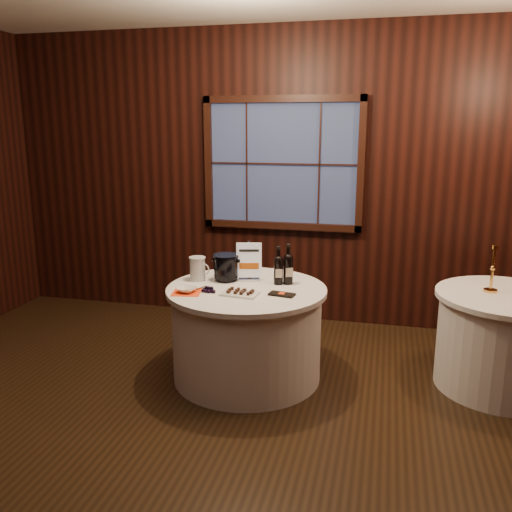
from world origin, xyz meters
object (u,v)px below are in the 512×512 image
(main_table, at_px, (247,332))
(brass_candlestick, at_px, (492,275))
(port_bottle_left, at_px, (278,268))
(cracker_bowl, at_px, (187,290))
(sign_stand, at_px, (249,267))
(chocolate_plate, at_px, (240,293))
(glass_pitcher, at_px, (198,269))
(port_bottle_right, at_px, (288,267))
(side_table, at_px, (504,341))
(grape_bunch, at_px, (209,289))
(chocolate_box, at_px, (282,294))
(ice_bucket, at_px, (226,267))

(main_table, xyz_separation_m, brass_candlestick, (1.87, 0.34, 0.52))
(port_bottle_left, bearing_deg, cracker_bowl, -166.14)
(main_table, relative_size, brass_candlestick, 3.43)
(sign_stand, bearing_deg, chocolate_plate, -99.18)
(glass_pitcher, bearing_deg, port_bottle_right, 17.73)
(side_table, relative_size, sign_stand, 3.23)
(grape_bunch, bearing_deg, chocolate_plate, -2.76)
(port_bottle_left, bearing_deg, chocolate_plate, -140.66)
(main_table, xyz_separation_m, port_bottle_right, (0.30, 0.18, 0.53))
(side_table, height_order, chocolate_plate, chocolate_plate)
(brass_candlestick, bearing_deg, sign_stand, -175.75)
(sign_stand, relative_size, chocolate_plate, 1.14)
(sign_stand, height_order, brass_candlestick, brass_candlestick)
(sign_stand, bearing_deg, chocolate_box, -58.07)
(sign_stand, distance_m, cracker_bowl, 0.59)
(ice_bucket, relative_size, cracker_bowl, 1.50)
(port_bottle_right, distance_m, grape_bunch, 0.67)
(main_table, relative_size, side_table, 1.19)
(side_table, height_order, ice_bucket, ice_bucket)
(sign_stand, height_order, port_bottle_right, sign_stand)
(chocolate_plate, relative_size, cracker_bowl, 2.01)
(main_table, xyz_separation_m, sign_stand, (-0.03, 0.20, 0.50))
(sign_stand, height_order, glass_pitcher, sign_stand)
(side_table, height_order, grape_bunch, grape_bunch)
(chocolate_plate, bearing_deg, chocolate_box, 10.66)
(grape_bunch, bearing_deg, port_bottle_right, 33.09)
(port_bottle_right, bearing_deg, brass_candlestick, -18.36)
(side_table, distance_m, brass_candlestick, 0.53)
(side_table, distance_m, chocolate_plate, 2.10)
(port_bottle_right, relative_size, chocolate_box, 1.71)
(sign_stand, relative_size, glass_pitcher, 1.68)
(main_table, xyz_separation_m, glass_pitcher, (-0.45, 0.11, 0.48))
(chocolate_box, distance_m, glass_pitcher, 0.80)
(side_table, xyz_separation_m, chocolate_plate, (-2.00, -0.49, 0.40))
(port_bottle_right, xyz_separation_m, cracker_bowl, (-0.72, -0.42, -0.12))
(glass_pitcher, bearing_deg, brass_candlestick, 17.96)
(sign_stand, bearing_deg, cracker_bowl, -145.07)
(port_bottle_left, relative_size, port_bottle_right, 0.94)
(side_table, distance_m, port_bottle_left, 1.85)
(cracker_bowl, bearing_deg, port_bottle_right, 30.16)
(chocolate_box, bearing_deg, ice_bucket, 161.31)
(grape_bunch, height_order, glass_pitcher, glass_pitcher)
(cracker_bowl, relative_size, brass_candlestick, 0.39)
(port_bottle_left, relative_size, grape_bunch, 1.65)
(side_table, bearing_deg, chocolate_box, -165.52)
(main_table, distance_m, brass_candlestick, 1.97)
(main_table, height_order, grape_bunch, grape_bunch)
(side_table, bearing_deg, chocolate_plate, -166.11)
(port_bottle_left, height_order, chocolate_box, port_bottle_left)
(port_bottle_right, relative_size, ice_bucket, 1.52)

